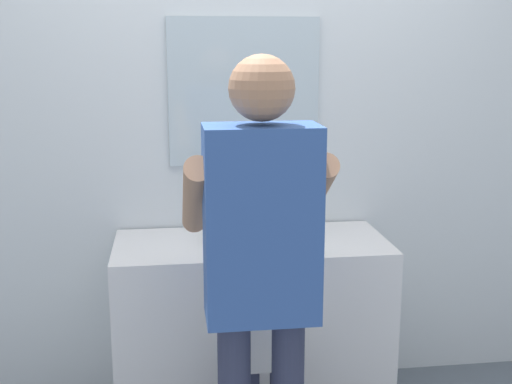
{
  "coord_description": "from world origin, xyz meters",
  "views": [
    {
      "loc": [
        -0.36,
        -2.5,
        1.69
      ],
      "look_at": [
        0.0,
        0.15,
        1.08
      ],
      "focal_mm": 46.33,
      "sensor_mm": 36.0,
      "label": 1
    }
  ],
  "objects": [
    {
      "name": "vanity_cabinet",
      "position": [
        0.0,
        0.3,
        0.41
      ],
      "size": [
        1.22,
        0.54,
        0.82
      ],
      "primitive_type": "cube",
      "color": "white",
      "rests_on": "ground"
    },
    {
      "name": "faucet",
      "position": [
        0.0,
        0.51,
        0.91
      ],
      "size": [
        0.18,
        0.14,
        0.18
      ],
      "color": "#B7BABF",
      "rests_on": "vanity_cabinet"
    },
    {
      "name": "back_wall",
      "position": [
        0.0,
        0.62,
        1.35
      ],
      "size": [
        4.4,
        0.1,
        2.7
      ],
      "color": "silver",
      "rests_on": "ground"
    },
    {
      "name": "toothbrush_cup",
      "position": [
        0.3,
        0.37,
        0.88
      ],
      "size": [
        0.07,
        0.07,
        0.21
      ],
      "color": "silver",
      "rests_on": "vanity_cabinet"
    },
    {
      "name": "sink_basin",
      "position": [
        0.0,
        0.28,
        0.88
      ],
      "size": [
        0.39,
        0.39,
        0.11
      ],
      "color": "silver",
      "rests_on": "vanity_cabinet"
    },
    {
      "name": "adult_parent",
      "position": [
        -0.05,
        -0.38,
        0.99
      ],
      "size": [
        0.51,
        0.54,
        1.66
      ],
      "color": "#2D334C",
      "rests_on": "ground"
    },
    {
      "name": "child_toddler",
      "position": [
        0.0,
        -0.1,
        0.56
      ],
      "size": [
        0.29,
        0.29,
        0.94
      ],
      "color": "#2D334C",
      "rests_on": "ground"
    }
  ]
}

